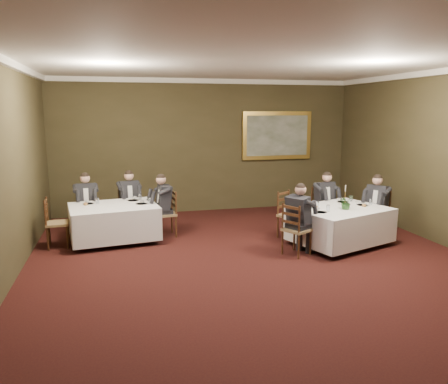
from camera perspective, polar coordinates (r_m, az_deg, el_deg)
name	(u,v)px	position (r m, az deg, el deg)	size (l,w,h in m)	color
ground	(267,276)	(7.36, 5.68, -10.86)	(10.00, 10.00, 0.00)	black
ceiling	(272,55)	(6.90, 6.23, 17.30)	(8.00, 10.00, 0.10)	silver
back_wall	(206,146)	(11.72, -2.38, 5.99)	(8.00, 0.10, 3.50)	#352F1A
crown_molding	(271,60)	(6.90, 6.22, 16.81)	(8.00, 10.00, 0.12)	white
table_main	(340,223)	(9.13, 14.85, -3.95)	(2.19, 1.92, 0.67)	black
table_second	(114,220)	(9.35, -14.18, -3.59)	(1.92, 1.56, 0.67)	black
chair_main_backleft	(289,224)	(9.48, 8.55, -4.21)	(0.60, 0.59, 1.00)	olive
chair_main_backright	(323,218)	(10.15, 12.77, -3.37)	(0.50, 0.49, 1.00)	olive
diner_main_backright	(323,209)	(10.09, 12.87, -2.13)	(0.47, 0.54, 1.35)	black
chair_main_endleft	(296,240)	(8.37, 9.39, -6.23)	(0.58, 0.59, 1.00)	olive
diner_main_endleft	(297,228)	(8.32, 9.49, -4.70)	(0.61, 0.58, 1.35)	black
chair_main_endright	(377,223)	(10.04, 19.30, -3.86)	(0.59, 0.60, 1.00)	olive
diner_main_endright	(377,213)	(9.98, 19.35, -2.60)	(0.62, 0.60, 1.35)	black
chair_sec_backleft	(87,220)	(10.21, -17.43, -3.51)	(0.48, 0.47, 1.00)	olive
diner_sec_backleft	(87,210)	(10.15, -17.50, -2.28)	(0.45, 0.52, 1.35)	black
chair_sec_backright	(130,216)	(10.32, -12.22, -3.12)	(0.51, 0.49, 1.00)	olive
diner_sec_backright	(129,207)	(10.25, -12.26, -1.90)	(0.48, 0.55, 1.35)	black
chair_sec_endright	(166,223)	(9.58, -7.54, -4.02)	(0.47, 0.48, 1.00)	olive
diner_sec_endright	(166,213)	(9.53, -7.64, -2.70)	(0.52, 0.45, 1.35)	black
chair_sec_endleft	(57,233)	(9.32, -20.92, -5.06)	(0.44, 0.46, 1.00)	olive
centerpiece	(346,202)	(8.94, 15.67, -1.22)	(0.27, 0.24, 0.30)	#2D5926
candlestick	(345,198)	(9.22, 15.52, -0.78)	(0.07, 0.07, 0.45)	#B08535
place_setting_table_main	(311,205)	(9.01, 11.24, -1.73)	(0.33, 0.31, 0.14)	white
place_setting_table_second	(91,202)	(9.61, -17.03, -1.23)	(0.33, 0.31, 0.14)	white
painting	(277,136)	(12.19, 6.92, 7.33)	(1.97, 0.09, 1.31)	gold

